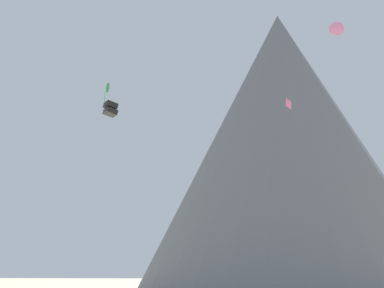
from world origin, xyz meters
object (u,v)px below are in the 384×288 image
at_px(rock_massif, 285,152).
at_px(kite_pink_high, 337,28).
at_px(kite_green_high, 107,88).
at_px(kite_rainbow_mid, 289,104).
at_px(kite_black_mid, 110,109).

bearing_deg(rock_massif, kite_pink_high, -78.29).
bearing_deg(kite_green_high, kite_rainbow_mid, 63.42).
distance_m(kite_green_high, kite_black_mid, 20.53).
height_order(kite_pink_high, kite_black_mid, kite_pink_high).
xyz_separation_m(kite_pink_high, kite_black_mid, (-25.06, -25.10, -19.13)).
height_order(kite_green_high, kite_black_mid, kite_green_high).
bearing_deg(kite_pink_high, kite_rainbow_mid, -114.59).
bearing_deg(rock_massif, kite_green_high, -121.63).
relative_size(kite_pink_high, kite_green_high, 0.63).
relative_size(kite_rainbow_mid, kite_pink_high, 0.47).
bearing_deg(rock_massif, kite_rainbow_mid, -91.81).
distance_m(kite_pink_high, kite_green_high, 33.92).
xyz_separation_m(rock_massif, kite_green_high, (-24.70, -40.09, 0.37)).
distance_m(rock_massif, kite_pink_high, 34.70).
bearing_deg(kite_black_mid, rock_massif, -56.77).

